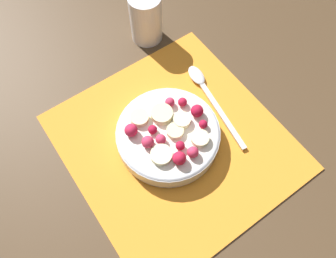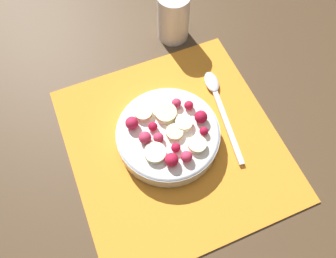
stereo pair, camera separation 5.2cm
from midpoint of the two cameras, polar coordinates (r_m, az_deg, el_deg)
ground_plane at (r=0.56m, az=3.73°, el=-2.83°), size 3.00×3.00×0.00m
placemat at (r=0.56m, az=3.75°, el=-2.70°), size 0.36×0.34×0.01m
fruit_bowl at (r=0.54m, az=2.77°, el=-1.20°), size 0.17×0.17×0.05m
spoon at (r=0.60m, az=11.05°, el=5.18°), size 0.19×0.04×0.01m
drinking_glass at (r=0.66m, az=3.32°, el=18.76°), size 0.06×0.06×0.10m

